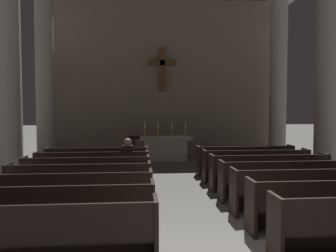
{
  "coord_description": "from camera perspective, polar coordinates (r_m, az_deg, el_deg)",
  "views": [
    {
      "loc": [
        -1.05,
        -4.39,
        2.15
      ],
      "look_at": [
        0.0,
        7.75,
        1.51
      ],
      "focal_mm": 35.02,
      "sensor_mm": 36.0,
      "label": 1
    }
  ],
  "objects": [
    {
      "name": "pew_left_row_7",
      "position": [
        10.63,
        -12.22,
        -6.13
      ],
      "size": [
        3.17,
        0.5,
        0.95
      ],
      "color": "black",
      "rests_on": "ground"
    },
    {
      "name": "candlestick_inner_right",
      "position": [
        13.62,
        0.76,
        -1.02
      ],
      "size": [
        0.16,
        0.16,
        0.61
      ],
      "color": "#B79338",
      "rests_on": "altar"
    },
    {
      "name": "pew_left_row_6",
      "position": [
        9.64,
        -12.98,
        -7.08
      ],
      "size": [
        3.17,
        0.5,
        0.95
      ],
      "color": "black",
      "rests_on": "ground"
    },
    {
      "name": "candlestick_outer_left",
      "position": [
        13.56,
        -4.08,
        -1.04
      ],
      "size": [
        0.16,
        0.16,
        0.61
      ],
      "color": "#B79338",
      "rests_on": "altar"
    },
    {
      "name": "candlestick_inner_left",
      "position": [
        13.58,
        -1.76,
        -1.03
      ],
      "size": [
        0.16,
        0.16,
        0.61
      ],
      "color": "#B79338",
      "rests_on": "altar"
    },
    {
      "name": "column_right_third",
      "position": [
        14.85,
        18.61,
        7.34
      ],
      "size": [
        1.07,
        1.07,
        6.81
      ],
      "color": "#ADA89E",
      "rests_on": "ground"
    },
    {
      "name": "lone_worshipper",
      "position": [
        9.56,
        -7.0,
        -5.81
      ],
      "size": [
        0.32,
        0.43,
        1.32
      ],
      "color": "#26262B",
      "rests_on": "ground"
    },
    {
      "name": "candlestick_outer_right",
      "position": [
        13.69,
        3.05,
        -1.0
      ],
      "size": [
        0.16,
        0.16,
        0.61
      ],
      "color": "#B79338",
      "rests_on": "altar"
    },
    {
      "name": "pew_left_row_4",
      "position": [
        7.68,
        -15.12,
        -9.68
      ],
      "size": [
        3.17,
        0.5,
        0.95
      ],
      "color": "black",
      "rests_on": "ground"
    },
    {
      "name": "column_left_third",
      "position": [
        14.15,
        -20.65,
        7.53
      ],
      "size": [
        1.07,
        1.07,
        6.81
      ],
      "color": "#ADA89E",
      "rests_on": "ground"
    },
    {
      "name": "pew_left_row_3",
      "position": [
        6.72,
        -16.67,
        -11.54
      ],
      "size": [
        3.17,
        0.5,
        0.95
      ],
      "color": "black",
      "rests_on": "ground"
    },
    {
      "name": "pew_right_row_6",
      "position": [
        10.15,
        15.07,
        -6.6
      ],
      "size": [
        3.17,
        0.5,
        0.95
      ],
      "color": "black",
      "rests_on": "ground"
    },
    {
      "name": "altar",
      "position": [
        13.66,
        -0.5,
        -3.81
      ],
      "size": [
        2.2,
        0.9,
        1.01
      ],
      "color": "#BCB7AD",
      "rests_on": "ground"
    },
    {
      "name": "pew_left_row_1",
      "position": [
        4.85,
        -21.77,
        -17.39
      ],
      "size": [
        3.17,
        0.5,
        0.95
      ],
      "color": "black",
      "rests_on": "ground"
    },
    {
      "name": "pew_left_row_5",
      "position": [
        8.66,
        -13.93,
        -8.23
      ],
      "size": [
        3.17,
        0.5,
        0.95
      ],
      "color": "black",
      "rests_on": "ground"
    },
    {
      "name": "pew_right_row_5",
      "position": [
        9.22,
        17.23,
        -7.6
      ],
      "size": [
        3.17,
        0.5,
        0.95
      ],
      "color": "black",
      "rests_on": "ground"
    },
    {
      "name": "pew_right_row_3",
      "position": [
        7.43,
        23.21,
        -10.26
      ],
      "size": [
        3.17,
        0.5,
        0.95
      ],
      "color": "black",
      "rests_on": "ground"
    },
    {
      "name": "pew_left_row_2",
      "position": [
        5.77,
        -18.77,
        -14.0
      ],
      "size": [
        3.17,
        0.5,
        0.95
      ],
      "color": "black",
      "rests_on": "ground"
    },
    {
      "name": "column_left_second",
      "position": [
        10.67,
        -26.06,
        8.98
      ],
      "size": [
        1.07,
        1.07,
        6.81
      ],
      "color": "#ADA89E",
      "rests_on": "ground"
    },
    {
      "name": "pew_right_row_4",
      "position": [
        8.31,
        19.89,
        -8.8
      ],
      "size": [
        3.17,
        0.5,
        0.95
      ],
      "color": "black",
      "rests_on": "ground"
    },
    {
      "name": "column_right_second",
      "position": [
        11.58,
        25.96,
        8.48
      ],
      "size": [
        1.07,
        1.07,
        6.81
      ],
      "color": "#ADA89E",
      "rests_on": "ground"
    },
    {
      "name": "lectern",
      "position": [
        12.43,
        -5.93,
        -4.43
      ],
      "size": [
        0.44,
        0.36,
        1.15
      ],
      "color": "black",
      "rests_on": "ground"
    },
    {
      "name": "pew_right_row_7",
      "position": [
        11.09,
        13.27,
        -5.77
      ],
      "size": [
        3.17,
        0.5,
        0.95
      ],
      "color": "black",
      "rests_on": "ground"
    },
    {
      "name": "apse_with_cross",
      "position": [
        15.52,
        -1.05,
        8.4
      ],
      "size": [
        10.82,
        0.49,
        7.23
      ],
      "color": "gray",
      "rests_on": "ground"
    }
  ]
}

